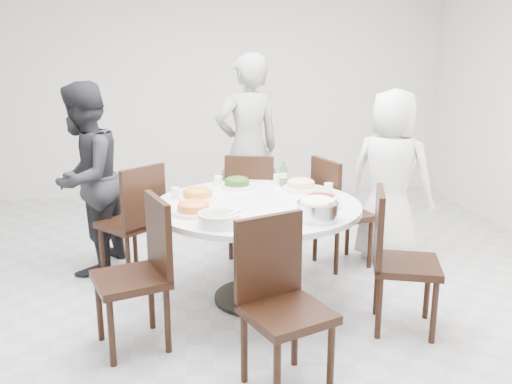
{
  "coord_description": "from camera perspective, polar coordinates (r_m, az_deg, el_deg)",
  "views": [
    {
      "loc": [
        -0.28,
        -3.94,
        1.8
      ],
      "look_at": [
        0.2,
        -0.17,
        0.82
      ],
      "focal_mm": 38.0,
      "sensor_mm": 36.0,
      "label": 1
    }
  ],
  "objects": [
    {
      "name": "floor",
      "position": [
        4.34,
        -2.94,
        -10.07
      ],
      "size": [
        6.0,
        6.0,
        0.01
      ],
      "primitive_type": "cube",
      "color": "#B1B1B6",
      "rests_on": "ground"
    },
    {
      "name": "wall_back",
      "position": [
        6.96,
        -5.0,
        11.08
      ],
      "size": [
        6.0,
        0.01,
        2.8
      ],
      "primitive_type": "cube",
      "color": "silver",
      "rests_on": "ground"
    },
    {
      "name": "wall_front",
      "position": [
        1.06,
        8.6,
        -7.85
      ],
      "size": [
        6.0,
        0.01,
        2.8
      ],
      "primitive_type": "cube",
      "color": "silver",
      "rests_on": "ground"
    },
    {
      "name": "dining_table",
      "position": [
        4.02,
        0.09,
        -6.33
      ],
      "size": [
        1.5,
        1.5,
        0.75
      ],
      "primitive_type": "cylinder",
      "color": "white",
      "rests_on": "floor"
    },
    {
      "name": "chair_ne",
      "position": [
        4.71,
        9.18,
        -2.11
      ],
      "size": [
        0.53,
        0.53,
        0.95
      ],
      "primitive_type": "cube",
      "rotation": [
        0.0,
        0.0,
        1.88
      ],
      "color": "black",
      "rests_on": "floor"
    },
    {
      "name": "chair_n",
      "position": [
        4.9,
        -0.39,
        -1.26
      ],
      "size": [
        0.51,
        0.51,
        0.95
      ],
      "primitive_type": "cube",
      "rotation": [
        0.0,
        0.0,
        2.88
      ],
      "color": "black",
      "rests_on": "floor"
    },
    {
      "name": "chair_nw",
      "position": [
        4.52,
        -13.13,
        -2.99
      ],
      "size": [
        0.59,
        0.59,
        0.95
      ],
      "primitive_type": "cube",
      "rotation": [
        0.0,
        0.0,
        3.91
      ],
      "color": "black",
      "rests_on": "floor"
    },
    {
      "name": "chair_sw",
      "position": [
        3.44,
        -13.09,
        -8.59
      ],
      "size": [
        0.54,
        0.54,
        0.95
      ],
      "primitive_type": "cube",
      "rotation": [
        0.0,
        0.0,
        5.06
      ],
      "color": "black",
      "rests_on": "floor"
    },
    {
      "name": "chair_s",
      "position": [
        2.95,
        3.31,
        -12.23
      ],
      "size": [
        0.55,
        0.55,
        0.95
      ],
      "primitive_type": "cube",
      "rotation": [
        0.0,
        0.0,
        6.69
      ],
      "color": "black",
      "rests_on": "floor"
    },
    {
      "name": "chair_se",
      "position": [
        3.7,
        15.58,
        -7.08
      ],
      "size": [
        0.53,
        0.53,
        0.95
      ],
      "primitive_type": "cube",
      "rotation": [
        0.0,
        0.0,
        7.55
      ],
      "color": "black",
      "rests_on": "floor"
    },
    {
      "name": "diner_right",
      "position": [
        4.84,
        14.0,
        1.57
      ],
      "size": [
        0.88,
        0.84,
        1.52
      ],
      "primitive_type": "imported",
      "rotation": [
        0.0,
        0.0,
        2.45
      ],
      "color": "white",
      "rests_on": "floor"
    },
    {
      "name": "diner_middle",
      "position": [
        5.24,
        -0.87,
        4.58
      ],
      "size": [
        0.76,
        0.6,
        1.81
      ],
      "primitive_type": "imported",
      "rotation": [
        0.0,
        0.0,
        3.43
      ],
      "color": "black",
      "rests_on": "floor"
    },
    {
      "name": "diner_left",
      "position": [
        4.68,
        -17.54,
        1.32
      ],
      "size": [
        0.79,
        0.9,
        1.59
      ],
      "primitive_type": "imported",
      "rotation": [
        0.0,
        0.0,
        4.44
      ],
      "color": "black",
      "rests_on": "floor"
    },
    {
      "name": "dish_greens",
      "position": [
        4.34,
        -2.02,
        0.86
      ],
      "size": [
        0.25,
        0.25,
        0.07
      ],
      "primitive_type": "cylinder",
      "color": "white",
      "rests_on": "dining_table"
    },
    {
      "name": "dish_pale",
      "position": [
        4.28,
        4.74,
        0.69
      ],
      "size": [
        0.28,
        0.28,
        0.07
      ],
      "primitive_type": "cylinder",
      "color": "white",
      "rests_on": "dining_table"
    },
    {
      "name": "dish_orange",
      "position": [
        4.01,
        -6.15,
        -0.29
      ],
      "size": [
        0.28,
        0.28,
        0.07
      ],
      "primitive_type": "cylinder",
      "color": "white",
      "rests_on": "dining_table"
    },
    {
      "name": "dish_redbrown",
      "position": [
        3.81,
        6.81,
        -1.08
      ],
      "size": [
        0.29,
        0.29,
        0.07
      ],
      "primitive_type": "cylinder",
      "color": "white",
      "rests_on": "dining_table"
    },
    {
      "name": "dish_tofu",
      "position": [
        3.65,
        -6.6,
        -1.78
      ],
      "size": [
        0.28,
        0.28,
        0.07
      ],
      "primitive_type": "cylinder",
      "color": "white",
      "rests_on": "dining_table"
    },
    {
      "name": "rice_bowl",
      "position": [
        3.53,
        6.5,
        -1.99
      ],
      "size": [
        0.27,
        0.27,
        0.12
      ],
      "primitive_type": "cylinder",
      "color": "silver",
      "rests_on": "dining_table"
    },
    {
      "name": "soup_bowl",
      "position": [
        3.4,
        -3.88,
        -2.86
      ],
      "size": [
        0.27,
        0.27,
        0.08
      ],
      "primitive_type": "cylinder",
      "color": "white",
      "rests_on": "dining_table"
    },
    {
      "name": "beverage_bottle",
      "position": [
        4.39,
        2.9,
        1.99
      ],
      "size": [
        0.06,
        0.06,
        0.21
      ],
      "primitive_type": "cylinder",
      "color": "#356E2C",
      "rests_on": "dining_table"
    },
    {
      "name": "tea_cups",
      "position": [
        4.46,
        -0.99,
        1.35
      ],
      "size": [
        0.07,
        0.07,
        0.08
      ],
      "primitive_type": "cylinder",
      "color": "white",
      "rests_on": "dining_table"
    },
    {
      "name": "chopsticks",
      "position": [
        4.54,
        -1.1,
        1.14
      ],
      "size": [
        0.24,
        0.04,
        0.01
      ],
      "primitive_type": null,
      "color": "tan",
      "rests_on": "dining_table"
    }
  ]
}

